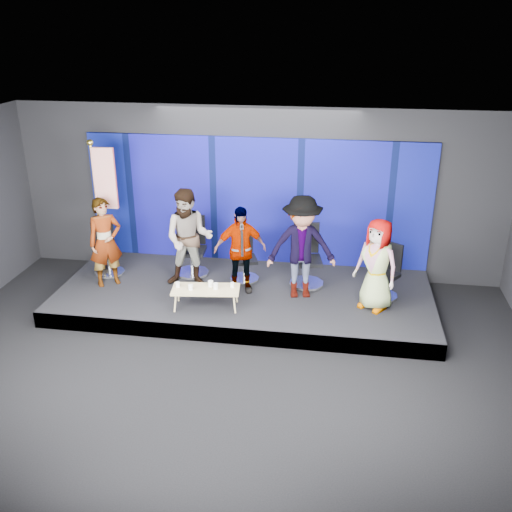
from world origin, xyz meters
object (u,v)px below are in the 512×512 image
object	(u,v)px
panelist_c	(240,250)
chair_c	(244,263)
flag_stand	(103,205)
panelist_e	(377,265)
mug_e	(232,285)
panelist_a	(105,242)
mug_b	(191,287)
coffee_table	(206,290)
mug_a	(178,285)
panelist_d	(301,247)
chair_d	(307,265)
mug_c	(211,284)
chair_b	(192,256)
panelist_b	(189,238)
mug_d	(216,286)
chair_a	(108,257)
chair_e	(385,280)

from	to	relation	value
panelist_c	chair_c	bearing A→B (deg)	72.19
chair_c	flag_stand	distance (m)	2.94
panelist_e	mug_e	xyz separation A→B (m)	(-2.49, -0.32, -0.42)
panelist_a	mug_b	size ratio (longest dim) A/B	17.96
chair_c	coffee_table	bearing A→B (deg)	-129.99
mug_a	panelist_d	bearing A→B (deg)	19.25
chair_c	chair_d	xyz separation A→B (m)	(1.22, -0.04, 0.05)
panelist_d	mug_c	size ratio (longest dim) A/B	17.90
panelist_c	panelist_e	world-z (taller)	panelist_c
chair_b	mug_c	distance (m)	1.45
panelist_b	panelist_e	bearing A→B (deg)	-11.39
chair_d	mug_e	world-z (taller)	chair_d
panelist_a	mug_b	xyz separation A→B (m)	(1.83, -0.74, -0.45)
mug_e	flag_stand	distance (m)	3.09
mug_d	flag_stand	world-z (taller)	flag_stand
panelist_c	mug_a	distance (m)	1.32
panelist_c	flag_stand	xyz separation A→B (m)	(-2.75, 0.41, 0.60)
chair_a	panelist_e	xyz separation A→B (m)	(5.22, -0.67, 0.48)
panelist_b	mug_c	world-z (taller)	panelist_b
mug_b	mug_e	size ratio (longest dim) A/B	1.11
mug_a	mug_d	distance (m)	0.68
panelist_a	mug_e	world-z (taller)	panelist_a
panelist_a	mug_b	distance (m)	2.03
mug_d	panelist_d	bearing A→B (deg)	26.51
panelist_a	chair_d	size ratio (longest dim) A/B	1.45
panelist_b	mug_d	xyz separation A→B (m)	(0.69, -0.87, -0.53)
chair_c	panelist_a	bearing A→B (deg)	173.37
chair_d	mug_c	bearing A→B (deg)	-155.66
panelist_a	panelist_e	world-z (taller)	panelist_a
chair_e	coffee_table	world-z (taller)	chair_e
chair_b	chair_e	xyz separation A→B (m)	(3.74, -0.47, -0.05)
chair_a	flag_stand	bearing A→B (deg)	36.64
chair_a	chair_b	xyz separation A→B (m)	(1.68, 0.25, 0.04)
mug_d	mug_e	xyz separation A→B (m)	(0.27, 0.12, -0.01)
panelist_c	mug_d	size ratio (longest dim) A/B	15.41
mug_d	mug_b	bearing A→B (deg)	-167.99
chair_d	panelist_d	xyz separation A→B (m)	(-0.07, -0.50, 0.57)
flag_stand	panelist_a	bearing A→B (deg)	-71.39
chair_c	coffee_table	world-z (taller)	chair_c
chair_b	chair_a	bearing A→B (deg)	-175.74
chair_c	panelist_b	bearing A→B (deg)	-178.27
chair_b	panelist_c	xyz separation A→B (m)	(1.08, -0.62, 0.44)
coffee_table	panelist_d	bearing A→B (deg)	24.18
panelist_d	panelist_a	bearing A→B (deg)	170.34
coffee_table	panelist_e	bearing A→B (deg)	8.70
chair_d	mug_a	distance (m)	2.51
chair_d	panelist_e	xyz separation A→B (m)	(1.25, -0.78, 0.44)
mug_e	chair_d	bearing A→B (deg)	41.70
chair_b	mug_a	xyz separation A→B (m)	(0.10, -1.39, 0.02)
chair_a	mug_b	bearing A→B (deg)	-68.36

